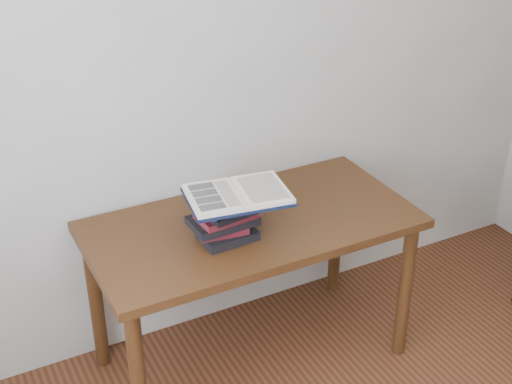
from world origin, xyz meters
TOP-DOWN VIEW (x-y plane):
  - desk at (-0.08, 1.38)m, footprint 1.35×0.67m
  - book_stack at (-0.24, 1.31)m, footprint 0.26×0.21m
  - open_book at (-0.19, 1.29)m, footprint 0.42×0.32m

SIDE VIEW (x-z plane):
  - desk at x=-0.08m, z-range 0.26..0.98m
  - book_stack at x=-0.24m, z-range 0.72..0.90m
  - open_book at x=-0.19m, z-range 0.90..0.93m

